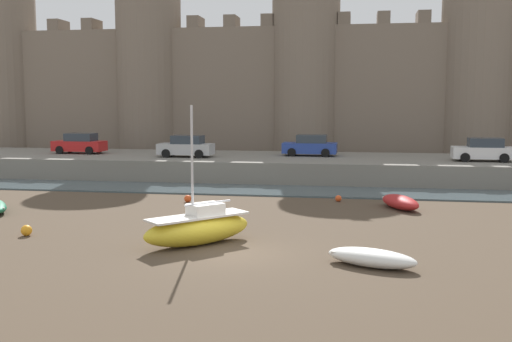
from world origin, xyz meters
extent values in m
plane|color=#4C3D2D|center=(0.00, 0.00, 0.00)|extent=(160.00, 160.00, 0.00)
cube|color=#47565B|center=(0.00, 15.75, 0.05)|extent=(80.00, 4.50, 0.10)
cube|color=slate|center=(0.00, 23.00, 0.78)|extent=(71.59, 10.00, 1.56)
cube|color=#7A6B5B|center=(0.00, 33.60, 6.21)|extent=(59.59, 2.80, 12.41)
cylinder|color=#7A6B5B|center=(-29.80, 33.60, 8.86)|extent=(6.11, 6.11, 17.73)
cylinder|color=#7A6B5B|center=(-14.90, 33.60, 8.86)|extent=(6.11, 6.11, 17.73)
cylinder|color=#7A6B5B|center=(0.00, 33.60, 8.86)|extent=(6.11, 6.11, 17.73)
cylinder|color=#7A6B5B|center=(14.90, 33.60, 8.86)|extent=(6.11, 6.11, 17.73)
cube|color=#746557|center=(-23.99, 33.60, 12.96)|extent=(1.10, 2.52, 1.10)
cube|color=#746557|center=(-20.56, 33.60, 12.96)|extent=(1.10, 2.52, 1.10)
cube|color=#746557|center=(-10.28, 33.60, 12.96)|extent=(1.10, 2.52, 1.10)
cube|color=#746557|center=(-6.85, 33.60, 12.96)|extent=(1.10, 2.52, 1.10)
cube|color=#746557|center=(-3.43, 33.60, 12.96)|extent=(1.10, 2.52, 1.10)
cube|color=#746557|center=(3.43, 33.60, 12.96)|extent=(1.10, 2.52, 1.10)
cube|color=#746557|center=(6.85, 33.60, 12.96)|extent=(1.10, 2.52, 1.10)
cube|color=#746557|center=(10.28, 33.60, 12.96)|extent=(1.10, 2.52, 1.10)
ellipsoid|color=silver|center=(5.17, -1.08, 0.31)|extent=(3.40, 2.25, 0.63)
ellipsoid|color=white|center=(5.17, -1.08, 0.37)|extent=(2.77, 1.80, 0.34)
cube|color=beige|center=(5.39, -1.17, 0.41)|extent=(0.55, 1.01, 0.06)
cube|color=beige|center=(4.01, -0.64, 0.39)|extent=(0.49, 0.71, 0.08)
ellipsoid|color=yellow|center=(-1.59, 1.06, 0.59)|extent=(4.32, 4.45, 1.19)
cube|color=silver|center=(-1.59, 1.06, 1.15)|extent=(3.77, 3.88, 0.08)
cube|color=silver|center=(-1.34, 1.32, 1.41)|extent=(1.59, 1.61, 0.44)
cylinder|color=silver|center=(-1.75, 0.89, 3.37)|extent=(0.10, 0.10, 4.37)
cylinder|color=silver|center=(-1.26, 1.41, 1.64)|extent=(1.54, 1.62, 0.08)
ellipsoid|color=red|center=(6.98, 10.58, 0.37)|extent=(2.48, 3.41, 0.74)
ellipsoid|color=#F23939|center=(6.98, 10.58, 0.43)|extent=(1.99, 2.77, 0.41)
cube|color=beige|center=(7.08, 10.36, 0.47)|extent=(1.05, 0.63, 0.06)
cube|color=beige|center=(6.46, 11.70, 0.45)|extent=(0.75, 0.55, 0.08)
sphere|color=#E04C1E|center=(-4.77, 10.80, 0.21)|extent=(0.42, 0.42, 0.42)
sphere|color=orange|center=(-9.21, 1.39, 0.23)|extent=(0.47, 0.47, 0.47)
sphere|color=#E04C1E|center=(3.67, 12.44, 0.18)|extent=(0.37, 0.37, 0.37)
cube|color=silver|center=(13.34, 21.78, 2.16)|extent=(4.15, 1.82, 0.80)
cube|color=#2D3842|center=(13.49, 21.77, 2.86)|extent=(2.30, 1.56, 0.64)
cylinder|color=black|center=(12.04, 20.97, 1.88)|extent=(0.65, 0.20, 0.64)
cylinder|color=black|center=(12.09, 22.66, 1.88)|extent=(0.65, 0.20, 0.64)
cylinder|color=black|center=(14.58, 20.89, 1.88)|extent=(0.65, 0.20, 0.64)
cylinder|color=black|center=(14.63, 22.59, 1.88)|extent=(0.65, 0.20, 0.64)
cube|color=red|center=(-17.25, 23.24, 2.16)|extent=(4.15, 1.82, 0.80)
cube|color=#2D3842|center=(-17.10, 23.24, 2.86)|extent=(2.30, 1.56, 0.64)
cylinder|color=black|center=(-18.55, 22.43, 1.88)|extent=(0.65, 0.20, 0.64)
cylinder|color=black|center=(-18.50, 24.13, 1.88)|extent=(0.65, 0.20, 0.64)
cylinder|color=black|center=(-16.01, 22.35, 1.88)|extent=(0.65, 0.20, 0.64)
cylinder|color=black|center=(-15.96, 24.05, 1.88)|extent=(0.65, 0.20, 0.64)
cube|color=#263F99|center=(1.15, 24.03, 2.16)|extent=(4.15, 1.82, 0.80)
cube|color=#2D3842|center=(1.30, 24.03, 2.86)|extent=(2.30, 1.56, 0.64)
cylinder|color=black|center=(-0.15, 23.22, 1.88)|extent=(0.65, 0.20, 0.64)
cylinder|color=black|center=(-0.10, 24.92, 1.88)|extent=(0.65, 0.20, 0.64)
cylinder|color=black|center=(2.39, 23.14, 1.88)|extent=(0.65, 0.20, 0.64)
cylinder|color=black|center=(2.44, 24.84, 1.88)|extent=(0.65, 0.20, 0.64)
cube|color=#B2B5B7|center=(-7.95, 21.58, 2.16)|extent=(4.15, 1.82, 0.80)
cube|color=#2D3842|center=(-7.80, 21.57, 2.86)|extent=(2.30, 1.56, 0.64)
cylinder|color=black|center=(-9.24, 20.77, 1.88)|extent=(0.65, 0.20, 0.64)
cylinder|color=black|center=(-9.19, 22.47, 1.88)|extent=(0.65, 0.20, 0.64)
cylinder|color=black|center=(-6.70, 20.69, 1.88)|extent=(0.65, 0.20, 0.64)
cylinder|color=black|center=(-6.65, 22.39, 1.88)|extent=(0.65, 0.20, 0.64)
camera|label=1|loc=(4.49, -21.69, 5.69)|focal=42.00mm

